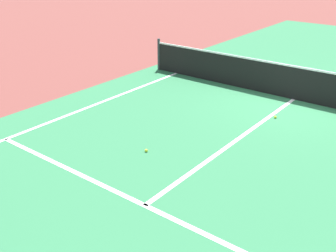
# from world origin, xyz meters

# --- Properties ---
(ground_plane) EXTENTS (60.00, 60.00, 0.00)m
(ground_plane) POSITION_xyz_m (0.00, 0.00, 0.00)
(ground_plane) COLOR brown
(court_surface_inbounds) EXTENTS (10.62, 24.40, 0.00)m
(court_surface_inbounds) POSITION_xyz_m (0.00, 0.00, 0.00)
(court_surface_inbounds) COLOR #2D7247
(court_surface_inbounds) RESTS_ON ground_plane
(line_sideline_left) EXTENTS (0.10, 11.89, 0.01)m
(line_sideline_left) POSITION_xyz_m (-4.11, -5.95, 0.00)
(line_sideline_left) COLOR white
(line_sideline_left) RESTS_ON ground_plane
(line_service_near) EXTENTS (8.22, 0.10, 0.01)m
(line_service_near) POSITION_xyz_m (0.00, -6.40, 0.00)
(line_service_near) COLOR white
(line_service_near) RESTS_ON ground_plane
(line_center_service) EXTENTS (0.10, 6.40, 0.01)m
(line_center_service) POSITION_xyz_m (0.00, -3.20, 0.00)
(line_center_service) COLOR white
(line_center_service) RESTS_ON ground_plane
(net) EXTENTS (9.84, 0.09, 1.07)m
(net) POSITION_xyz_m (0.00, 0.00, 0.49)
(net) COLOR #33383D
(net) RESTS_ON ground_plane
(tennis_ball_mid_court) EXTENTS (0.07, 0.07, 0.07)m
(tennis_ball_mid_court) POSITION_xyz_m (-1.23, -4.93, 0.03)
(tennis_ball_mid_court) COLOR #CCE033
(tennis_ball_mid_court) RESTS_ON ground_plane
(tennis_ball_near_net) EXTENTS (0.07, 0.07, 0.07)m
(tennis_ball_near_net) POSITION_xyz_m (0.16, -1.58, 0.03)
(tennis_ball_near_net) COLOR #CCE033
(tennis_ball_near_net) RESTS_ON ground_plane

